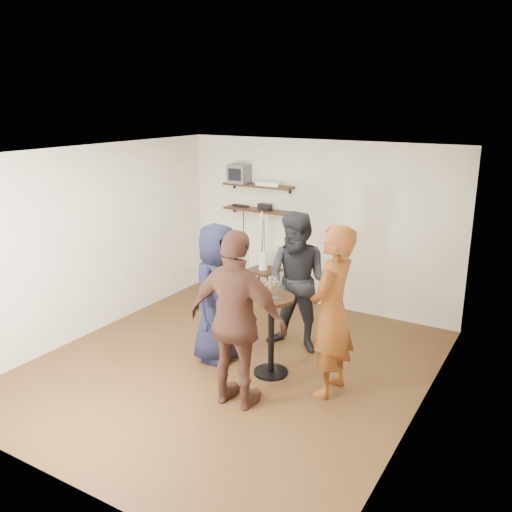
{
  "coord_description": "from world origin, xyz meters",
  "views": [
    {
      "loc": [
        3.36,
        -5.05,
        3.17
      ],
      "look_at": [
        0.13,
        0.4,
        1.34
      ],
      "focal_mm": 38.0,
      "sensor_mm": 36.0,
      "label": 1
    }
  ],
  "objects_px": {
    "side_table": "(263,275)",
    "person_plaid": "(332,312)",
    "person_dark": "(299,283)",
    "person_brown": "(237,321)",
    "radio": "(265,207)",
    "drinks_table": "(271,325)",
    "crt_monitor": "(240,174)",
    "dvd_deck": "(270,184)",
    "person_navy": "(218,293)"
  },
  "relations": [
    {
      "from": "dvd_deck",
      "to": "person_dark",
      "type": "relative_size",
      "value": 0.22
    },
    {
      "from": "person_plaid",
      "to": "person_dark",
      "type": "bearing_deg",
      "value": -132.75
    },
    {
      "from": "radio",
      "to": "side_table",
      "type": "xyz_separation_m",
      "value": [
        0.1,
        -0.22,
        -1.06
      ]
    },
    {
      "from": "side_table",
      "to": "person_plaid",
      "type": "relative_size",
      "value": 0.28
    },
    {
      "from": "dvd_deck",
      "to": "person_brown",
      "type": "relative_size",
      "value": 0.21
    },
    {
      "from": "person_plaid",
      "to": "person_navy",
      "type": "distance_m",
      "value": 1.53
    },
    {
      "from": "radio",
      "to": "person_navy",
      "type": "height_order",
      "value": "person_navy"
    },
    {
      "from": "person_plaid",
      "to": "person_dark",
      "type": "xyz_separation_m",
      "value": [
        -0.79,
        0.8,
        -0.05
      ]
    },
    {
      "from": "person_plaid",
      "to": "radio",
      "type": "bearing_deg",
      "value": -134.53
    },
    {
      "from": "drinks_table",
      "to": "person_dark",
      "type": "relative_size",
      "value": 0.54
    },
    {
      "from": "person_plaid",
      "to": "person_navy",
      "type": "height_order",
      "value": "person_plaid"
    },
    {
      "from": "crt_monitor",
      "to": "dvd_deck",
      "type": "height_order",
      "value": "crt_monitor"
    },
    {
      "from": "crt_monitor",
      "to": "side_table",
      "type": "height_order",
      "value": "crt_monitor"
    },
    {
      "from": "dvd_deck",
      "to": "radio",
      "type": "distance_m",
      "value": 0.39
    },
    {
      "from": "crt_monitor",
      "to": "person_navy",
      "type": "distance_m",
      "value": 2.76
    },
    {
      "from": "dvd_deck",
      "to": "radio",
      "type": "height_order",
      "value": "dvd_deck"
    },
    {
      "from": "radio",
      "to": "drinks_table",
      "type": "xyz_separation_m",
      "value": [
        1.4,
        -2.28,
        -0.89
      ]
    },
    {
      "from": "side_table",
      "to": "drinks_table",
      "type": "relative_size",
      "value": 0.55
    },
    {
      "from": "radio",
      "to": "person_dark",
      "type": "height_order",
      "value": "person_dark"
    },
    {
      "from": "person_navy",
      "to": "side_table",
      "type": "bearing_deg",
      "value": 15.75
    },
    {
      "from": "person_plaid",
      "to": "person_brown",
      "type": "bearing_deg",
      "value": -43.12
    },
    {
      "from": "crt_monitor",
      "to": "person_brown",
      "type": "height_order",
      "value": "crt_monitor"
    },
    {
      "from": "drinks_table",
      "to": "radio",
      "type": "bearing_deg",
      "value": 121.51
    },
    {
      "from": "dvd_deck",
      "to": "person_brown",
      "type": "distance_m",
      "value": 3.45
    },
    {
      "from": "drinks_table",
      "to": "person_navy",
      "type": "distance_m",
      "value": 0.8
    },
    {
      "from": "dvd_deck",
      "to": "side_table",
      "type": "relative_size",
      "value": 0.74
    },
    {
      "from": "dvd_deck",
      "to": "drinks_table",
      "type": "height_order",
      "value": "dvd_deck"
    },
    {
      "from": "crt_monitor",
      "to": "side_table",
      "type": "relative_size",
      "value": 0.59
    },
    {
      "from": "crt_monitor",
      "to": "side_table",
      "type": "bearing_deg",
      "value": -20.81
    },
    {
      "from": "radio",
      "to": "drinks_table",
      "type": "distance_m",
      "value": 2.82
    },
    {
      "from": "crt_monitor",
      "to": "person_plaid",
      "type": "xyz_separation_m",
      "value": [
        2.63,
        -2.31,
        -1.05
      ]
    },
    {
      "from": "person_dark",
      "to": "drinks_table",
      "type": "bearing_deg",
      "value": -90.0
    },
    {
      "from": "crt_monitor",
      "to": "dvd_deck",
      "type": "bearing_deg",
      "value": 0.0
    },
    {
      "from": "dvd_deck",
      "to": "person_navy",
      "type": "bearing_deg",
      "value": -76.77
    },
    {
      "from": "side_table",
      "to": "person_dark",
      "type": "xyz_separation_m",
      "value": [
        1.27,
        -1.3,
        0.46
      ]
    },
    {
      "from": "drinks_table",
      "to": "person_plaid",
      "type": "bearing_deg",
      "value": -2.38
    },
    {
      "from": "dvd_deck",
      "to": "drinks_table",
      "type": "xyz_separation_m",
      "value": [
        1.3,
        -2.28,
        -1.27
      ]
    },
    {
      "from": "radio",
      "to": "crt_monitor",
      "type": "bearing_deg",
      "value": 180.0
    },
    {
      "from": "crt_monitor",
      "to": "radio",
      "type": "height_order",
      "value": "crt_monitor"
    },
    {
      "from": "drinks_table",
      "to": "person_dark",
      "type": "xyz_separation_m",
      "value": [
        -0.03,
        0.76,
        0.28
      ]
    },
    {
      "from": "side_table",
      "to": "person_navy",
      "type": "bearing_deg",
      "value": -75.43
    },
    {
      "from": "radio",
      "to": "person_dark",
      "type": "relative_size",
      "value": 0.12
    },
    {
      "from": "crt_monitor",
      "to": "person_navy",
      "type": "bearing_deg",
      "value": -64.06
    },
    {
      "from": "person_dark",
      "to": "person_brown",
      "type": "xyz_separation_m",
      "value": [
        0.05,
        -1.53,
        0.05
      ]
    },
    {
      "from": "crt_monitor",
      "to": "radio",
      "type": "relative_size",
      "value": 1.45
    },
    {
      "from": "person_dark",
      "to": "crt_monitor",
      "type": "bearing_deg",
      "value": 138.38
    },
    {
      "from": "dvd_deck",
      "to": "side_table",
      "type": "bearing_deg",
      "value": -89.98
    },
    {
      "from": "dvd_deck",
      "to": "side_table",
      "type": "height_order",
      "value": "dvd_deck"
    },
    {
      "from": "side_table",
      "to": "person_brown",
      "type": "distance_m",
      "value": 3.16
    },
    {
      "from": "dvd_deck",
      "to": "person_navy",
      "type": "relative_size",
      "value": 0.23
    }
  ]
}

